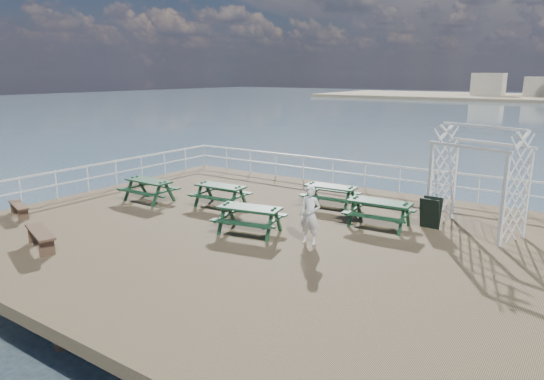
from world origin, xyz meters
The scene contains 12 objects.
ground centered at (0.00, 0.00, -0.15)m, with size 18.00×14.00×0.30m, color brown.
railing centered at (-0.07, 2.57, 0.87)m, with size 17.77×13.76×1.10m.
picnic_table_a centered at (-3.08, 1.33, 0.57)m, with size 1.90×1.57×0.88m.
picnic_table_b centered at (0.17, 3.51, 0.56)m, with size 1.87×1.55×0.87m.
picnic_table_c centered at (2.50, 2.31, 0.59)m, with size 1.98×1.63×0.92m.
picnic_table_d centered at (-5.78, 0.41, 0.58)m, with size 1.90×1.55×0.91m.
picnic_table_e centered at (-0.45, -0.43, 0.58)m, with size 2.12×1.83×0.91m.
flat_bench_near centered at (-7.80, -3.40, 0.31)m, with size 1.48×0.74×0.41m.
flat_bench_far centered at (-4.31, -4.71, 0.38)m, with size 1.80×0.96×0.51m.
trellis_arbor centered at (5.00, 3.51, 1.41)m, with size 2.87×2.13×3.18m.
sandwich_board centered at (3.84, 3.05, 0.47)m, with size 0.60×0.46×0.97m.
person centered at (1.49, -0.24, 0.83)m, with size 0.60×0.40×1.65m, color white.
Camera 1 is at (7.89, -11.41, 4.62)m, focal length 32.00 mm.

